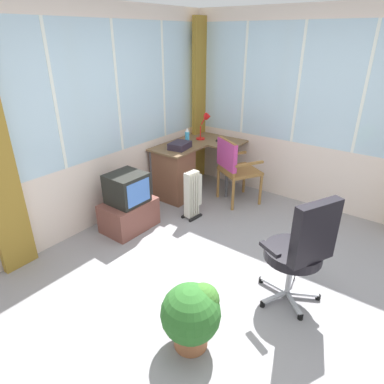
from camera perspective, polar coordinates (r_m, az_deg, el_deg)
ground at (r=3.46m, az=7.57°, el=-15.13°), size 5.15×4.97×0.06m
north_window_panel at (r=4.11m, az=-16.85°, el=11.12°), size 4.15×0.07×2.54m
east_window_panel at (r=4.71m, az=21.83°, el=12.13°), size 0.07×3.97×2.54m
curtain_corner at (r=5.41m, az=1.41°, el=14.83°), size 0.34×0.08×2.44m
desk at (r=4.85m, az=-2.67°, el=3.57°), size 1.24×0.93×0.75m
desk_lamp at (r=5.11m, az=2.45°, el=11.87°), size 0.23×0.20×0.40m
tv_remote at (r=5.04m, az=4.94°, el=8.66°), size 0.10×0.15×0.02m
spray_bottle at (r=4.96m, az=-0.82°, el=9.59°), size 0.06×0.06×0.22m
paper_tray at (r=4.70m, az=-2.09°, el=7.91°), size 0.33×0.27×0.09m
wooden_armchair at (r=4.64m, az=6.89°, el=4.87°), size 0.66×0.65×0.93m
office_chair at (r=2.97m, az=18.16°, el=-8.83°), size 0.63×0.60×1.06m
tv_on_stand at (r=4.15m, az=-10.74°, el=-2.15°), size 0.64×0.45×0.72m
space_heater at (r=4.33m, az=0.19°, el=-0.36°), size 0.27×0.19×0.64m
potted_plant at (r=2.66m, az=0.05°, el=-19.98°), size 0.46×0.46×0.55m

